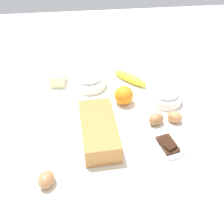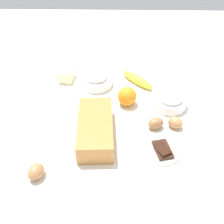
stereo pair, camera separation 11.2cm
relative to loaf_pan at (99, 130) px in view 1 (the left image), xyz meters
name	(u,v)px [view 1 (the left image)]	position (x,y,z in m)	size (l,w,h in m)	color
ground_plane	(112,121)	(-0.10, 0.06, -0.05)	(2.40, 2.40, 0.02)	silver
loaf_pan	(99,130)	(0.00, 0.00, 0.00)	(0.29, 0.14, 0.08)	#B77A3D
flour_bowl	(90,81)	(-0.34, -0.02, -0.01)	(0.15, 0.15, 0.07)	white
sugar_bowl	(166,96)	(-0.19, 0.31, -0.01)	(0.15, 0.15, 0.07)	white
banana	(130,78)	(-0.36, 0.18, -0.02)	(0.19, 0.04, 0.04)	yellow
orange_fruit	(124,95)	(-0.20, 0.13, 0.00)	(0.08, 0.08, 0.08)	orange
butter_block	(58,78)	(-0.39, -0.17, -0.01)	(0.09, 0.06, 0.06)	#F4EDB2
egg_near_butter	(156,119)	(-0.05, 0.24, -0.02)	(0.05, 0.05, 0.06)	#9E6A40
egg_beside_bowl	(46,179)	(0.19, -0.19, -0.02)	(0.05, 0.05, 0.06)	#AC7446
egg_loose	(175,117)	(-0.06, 0.31, -0.02)	(0.05, 0.05, 0.06)	#BB7F4C
chocolate_plate	(167,145)	(0.08, 0.25, -0.03)	(0.13, 0.13, 0.03)	white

